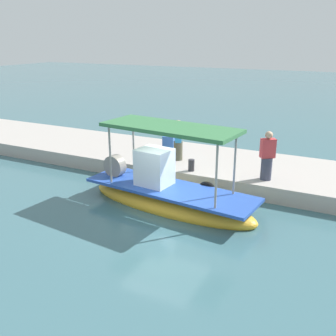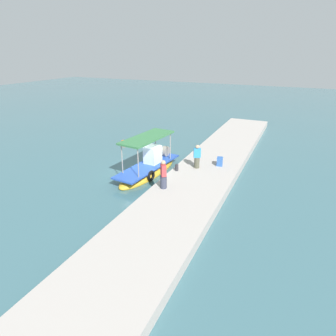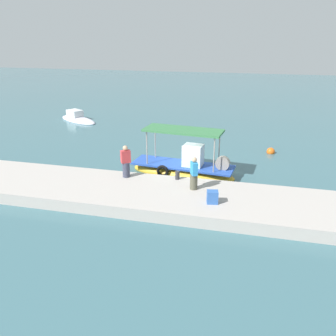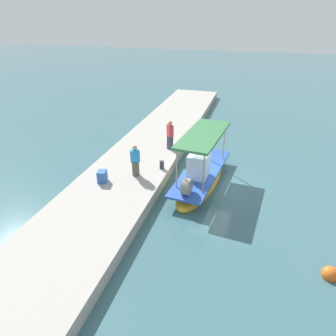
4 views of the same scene
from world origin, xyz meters
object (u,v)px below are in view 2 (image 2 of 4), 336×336
main_fishing_boat (149,168)px  cargo_crate (220,161)px  fisherman_near_bollard (197,158)px  mooring_bollard (177,168)px  marker_buoy (123,143)px  fisherman_by_crate (163,176)px

main_fishing_boat → cargo_crate: (2.24, -4.56, 0.43)m
fisherman_near_bollard → mooring_bollard: 1.61m
marker_buoy → fisherman_by_crate: bearing=-134.4°
cargo_crate → marker_buoy: size_ratio=1.04×
fisherman_near_bollard → fisherman_by_crate: (-3.85, 0.74, 0.04)m
cargo_crate → fisherman_by_crate: bearing=157.1°
fisherman_by_crate → mooring_bollard: fisherman_by_crate is taller
cargo_crate → fisherman_near_bollard: bearing=129.3°
fisherman_by_crate → mooring_bollard: size_ratio=3.94×
main_fishing_boat → cargo_crate: bearing=-63.9°
mooring_bollard → fisherman_by_crate: bearing=-173.2°
fisherman_near_bollard → marker_buoy: bearing=65.5°
fisherman_by_crate → mooring_bollard: (2.77, 0.33, -0.58)m
main_fishing_boat → fisherman_near_bollard: 3.52m
marker_buoy → fisherman_near_bollard: bearing=-114.5°
fisherman_near_bollard → cargo_crate: (1.11, -1.35, -0.47)m
fisherman_near_bollard → mooring_bollard: (-1.07, 1.07, -0.54)m
cargo_crate → main_fishing_boat: bearing=116.1°
mooring_bollard → marker_buoy: bearing=56.6°
main_fishing_boat → cargo_crate: 5.10m
mooring_bollard → cargo_crate: size_ratio=0.76×
fisherman_by_crate → mooring_bollard: 2.85m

